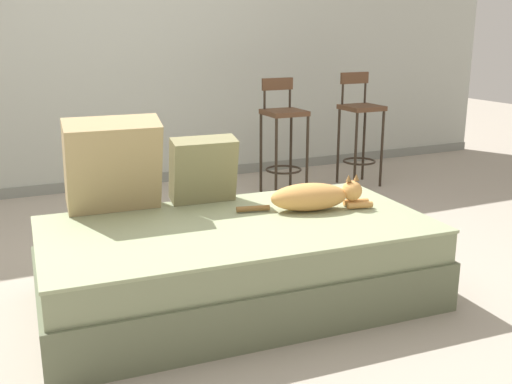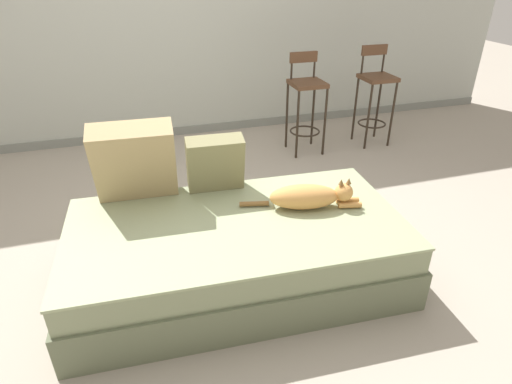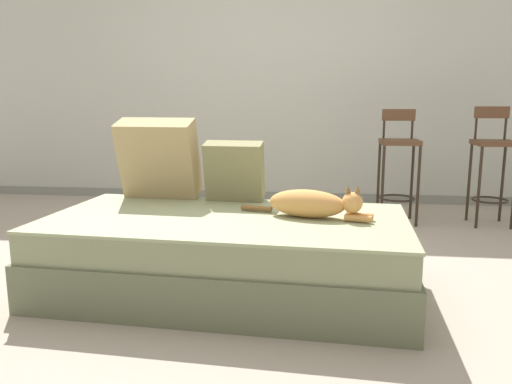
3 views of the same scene
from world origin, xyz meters
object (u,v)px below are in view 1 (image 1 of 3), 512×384
object	(u,v)px
couch	(238,262)
bar_stool_near_window	(283,129)
throw_pillow_corner	(113,165)
cat	(314,197)
bar_stool_by_doorway	(360,122)
throw_pillow_middle	(203,170)

from	to	relation	value
couch	bar_stool_near_window	xyz separation A→B (m)	(1.18, 1.77, 0.34)
throw_pillow_corner	couch	bearing A→B (deg)	-41.02
cat	bar_stool_by_doorway	bearing A→B (deg)	49.61
bar_stool_near_window	couch	bearing A→B (deg)	-123.60
cat	bar_stool_by_doorway	distance (m)	2.29
throw_pillow_middle	cat	xyz separation A→B (m)	(0.49, -0.39, -0.11)
couch	bar_stool_near_window	bearing A→B (deg)	56.40
throw_pillow_middle	couch	bearing A→B (deg)	-86.61
cat	bar_stool_by_doorway	xyz separation A→B (m)	(1.48, 1.74, 0.07)
throw_pillow_corner	bar_stool_near_window	distance (m)	2.16
couch	throw_pillow_corner	bearing A→B (deg)	138.98
throw_pillow_corner	throw_pillow_middle	world-z (taller)	throw_pillow_corner
throw_pillow_middle	bar_stool_by_doorway	bearing A→B (deg)	34.48
bar_stool_by_doorway	bar_stool_near_window	bearing A→B (deg)	-179.96
couch	throw_pillow_corner	distance (m)	0.83
throw_pillow_corner	bar_stool_near_window	bearing A→B (deg)	38.06
bar_stool_near_window	throw_pillow_corner	bearing A→B (deg)	-141.94
throw_pillow_middle	bar_stool_by_doorway	size ratio (longest dim) A/B	0.38
throw_pillow_corner	throw_pillow_middle	distance (m)	0.50
cat	bar_stool_near_window	xyz separation A→B (m)	(0.71, 1.74, 0.06)
bar_stool_by_doorway	cat	bearing A→B (deg)	-130.39
cat	bar_stool_near_window	distance (m)	1.89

